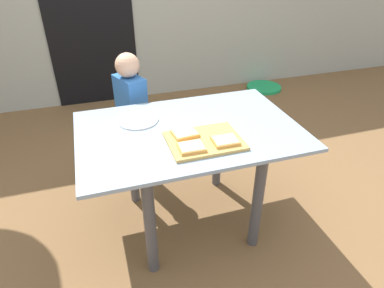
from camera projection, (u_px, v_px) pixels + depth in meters
ground_plane at (190, 219)px, 2.27m from camera, size 16.00×16.00×0.00m
house_door at (88, 10)px, 3.39m from camera, size 0.90×0.02×2.00m
dining_table at (189, 147)px, 1.97m from camera, size 1.26×0.84×0.70m
cutting_board at (205, 141)px, 1.77m from camera, size 0.39×0.30×0.02m
pizza_slice_near_right at (225, 141)px, 1.74m from camera, size 0.13×0.11×0.02m
pizza_slice_near_left at (192, 147)px, 1.69m from camera, size 0.13×0.11×0.02m
pizza_slice_far_left at (185, 133)px, 1.80m from camera, size 0.14×0.12×0.02m
plate_white_left at (138, 120)px, 1.98m from camera, size 0.24×0.24×0.01m
child_left at (132, 111)px, 2.42m from camera, size 0.22×0.27×0.99m
garden_hose_coil at (264, 87)px, 4.22m from camera, size 0.43×0.43×0.03m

